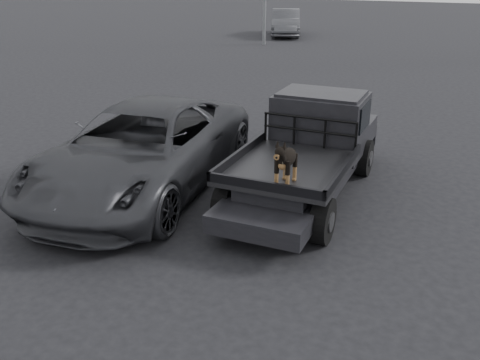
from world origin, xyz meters
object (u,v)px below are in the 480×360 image
at_px(dog, 286,162).
at_px(parked_suv, 142,149).
at_px(distant_car_a, 285,23).
at_px(flatbed_ute, 304,172).

bearing_deg(dog, parked_suv, 166.66).
bearing_deg(distant_car_a, dog, -90.18).
relative_size(flatbed_ute, parked_suv, 0.91).
distance_m(flatbed_ute, distant_car_a, 24.22).
xyz_separation_m(dog, parked_suv, (-3.15, 0.75, -0.47)).
relative_size(parked_suv, distant_car_a, 1.26).
height_order(parked_suv, distant_car_a, parked_suv).
xyz_separation_m(flatbed_ute, parked_suv, (-2.95, -0.99, 0.36)).
xyz_separation_m(dog, distant_car_a, (-8.49, 24.49, -0.52)).
height_order(flatbed_ute, parked_suv, parked_suv).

